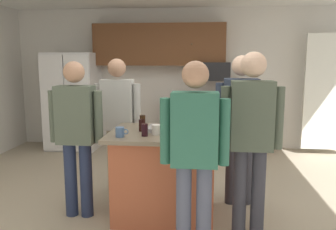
{
  "coord_description": "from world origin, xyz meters",
  "views": [
    {
      "loc": [
        0.43,
        -3.83,
        1.68
      ],
      "look_at": [
        0.03,
        0.02,
        1.05
      ],
      "focal_mm": 37.28,
      "sensor_mm": 36.0,
      "label": 1
    }
  ],
  "objects": [
    {
      "name": "floor",
      "position": [
        0.0,
        0.0,
        0.0
      ],
      "size": [
        7.04,
        7.04,
        0.0
      ],
      "primitive_type": "plane",
      "color": "#B7A88E",
      "rests_on": "ground"
    },
    {
      "name": "refrigerator",
      "position": [
        -2.0,
        2.38,
        0.89
      ],
      "size": [
        0.91,
        0.76,
        1.78
      ],
      "color": "white",
      "rests_on": "ground"
    },
    {
      "name": "tumbler_amber",
      "position": [
        0.44,
        -0.23,
        1.0
      ],
      "size": [
        0.06,
        0.06,
        0.16
      ],
      "color": "black",
      "rests_on": "kitchen_island"
    },
    {
      "name": "back_wall",
      "position": [
        0.0,
        2.8,
        1.3
      ],
      "size": [
        6.4,
        0.1,
        2.6
      ],
      "primitive_type": "cube",
      "color": "silver",
      "rests_on": "ground"
    },
    {
      "name": "glass_stout_tall",
      "position": [
        -0.23,
        -0.14,
        0.99
      ],
      "size": [
        0.06,
        0.06,
        0.15
      ],
      "color": "#301D0F",
      "rests_on": "kitchen_island"
    },
    {
      "name": "serving_tray",
      "position": [
        0.06,
        -0.21,
        0.94
      ],
      "size": [
        0.44,
        0.3,
        0.04
      ],
      "color": "#B7B7BC",
      "rests_on": "kitchen_island"
    },
    {
      "name": "cabinet_run_lower",
      "position": [
        0.6,
        2.48,
        0.45
      ],
      "size": [
        1.8,
        0.63,
        0.9
      ],
      "color": "brown",
      "rests_on": "ground"
    },
    {
      "name": "glass_short_whisky",
      "position": [
        -0.15,
        -0.5,
        0.98
      ],
      "size": [
        0.06,
        0.06,
        0.12
      ],
      "color": "black",
      "rests_on": "kitchen_island"
    },
    {
      "name": "mug_blue_stoneware",
      "position": [
        -0.38,
        -0.57,
        0.97
      ],
      "size": [
        0.13,
        0.09,
        0.1
      ],
      "color": "#4C6B99",
      "rests_on": "kitchen_island"
    },
    {
      "name": "person_guest_right",
      "position": [
        -0.62,
        0.3,
        0.97
      ],
      "size": [
        0.57,
        0.22,
        1.68
      ],
      "rotation": [
        0.0,
        0.0,
        -0.73
      ],
      "color": "tan",
      "rests_on": "ground"
    },
    {
      "name": "person_guest_left",
      "position": [
        0.36,
        -1.05,
        0.96
      ],
      "size": [
        0.57,
        0.22,
        1.66
      ],
      "rotation": [
        0.0,
        0.0,
        1.98
      ],
      "color": "#4C5166",
      "rests_on": "ground"
    },
    {
      "name": "cabinet_run_upper",
      "position": [
        -0.4,
        2.6,
        1.93
      ],
      "size": [
        2.4,
        0.38,
        0.75
      ],
      "color": "brown"
    },
    {
      "name": "kitchen_island",
      "position": [
        0.03,
        -0.28,
        0.47
      ],
      "size": [
        1.15,
        0.94,
        0.92
      ],
      "color": "#AD5638",
      "rests_on": "ground"
    },
    {
      "name": "glass_dark_ale",
      "position": [
        -0.21,
        -0.28,
        0.98
      ],
      "size": [
        0.07,
        0.07,
        0.13
      ],
      "color": "black",
      "rests_on": "kitchen_island"
    },
    {
      "name": "microwave_over_range",
      "position": [
        0.6,
        2.5,
        1.45
      ],
      "size": [
        0.56,
        0.4,
        0.32
      ],
      "primitive_type": "cube",
      "color": "black"
    },
    {
      "name": "person_host_foreground",
      "position": [
        0.84,
        0.11,
        0.99
      ],
      "size": [
        0.57,
        0.23,
        1.71
      ],
      "rotation": [
        0.0,
        0.0,
        -2.69
      ],
      "color": "#383842",
      "rests_on": "ground"
    },
    {
      "name": "french_door_window_panel",
      "position": [
        2.6,
        2.4,
        1.1
      ],
      "size": [
        0.9,
        0.06,
        2.0
      ],
      "primitive_type": "cube",
      "color": "white",
      "rests_on": "ground"
    },
    {
      "name": "glass_pilsner",
      "position": [
        0.34,
        -0.43,
        1.0
      ],
      "size": [
        0.06,
        0.06,
        0.15
      ],
      "color": "black",
      "rests_on": "kitchen_island"
    },
    {
      "name": "person_guest_by_door",
      "position": [
        -0.89,
        -0.39,
        0.95
      ],
      "size": [
        0.57,
        0.22,
        1.65
      ],
      "rotation": [
        0.0,
        0.0,
        0.12
      ],
      "color": "#232D4C",
      "rests_on": "ground"
    },
    {
      "name": "mug_ceramic_white",
      "position": [
        -0.04,
        -0.43,
        0.97
      ],
      "size": [
        0.13,
        0.09,
        0.1
      ],
      "color": "white",
      "rests_on": "kitchen_island"
    },
    {
      "name": "person_elder_center",
      "position": [
        0.87,
        -0.63,
        1.01
      ],
      "size": [
        0.57,
        0.23,
        1.74
      ],
      "rotation": [
        0.0,
        0.0,
        2.75
      ],
      "color": "#383842",
      "rests_on": "ground"
    }
  ]
}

